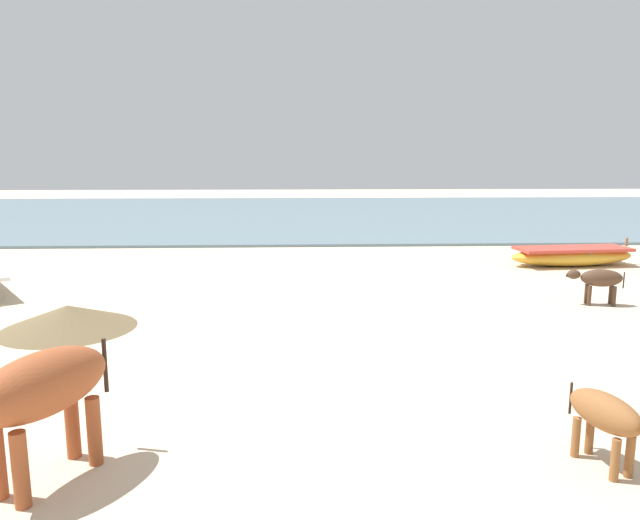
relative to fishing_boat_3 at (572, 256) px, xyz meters
The scene contains 7 objects.
ground 9.06m from the fishing_boat_3, 141.87° to the right, with size 80.00×80.00×0.00m, color beige.
sea_water 14.97m from the fishing_boat_3, 118.41° to the left, with size 60.00×20.00×0.08m, color slate.
fishing_boat_3 is the anchor object (origin of this frame).
cow_adult_rust 12.54m from the fishing_boat_3, 133.19° to the right, with size 1.06×1.54×1.06m.
calf_near_dark 3.97m from the fishing_boat_3, 109.36° to the right, with size 0.98×0.39×0.63m.
calf_far_brown 9.95m from the fishing_boat_3, 113.98° to the right, with size 0.50×0.96×0.64m.
debris_pile_1 11.12m from the fishing_boat_3, 154.20° to the right, with size 1.99×1.99×0.36m, color brown.
Camera 1 is at (0.55, -7.85, 2.53)m, focal length 32.70 mm.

